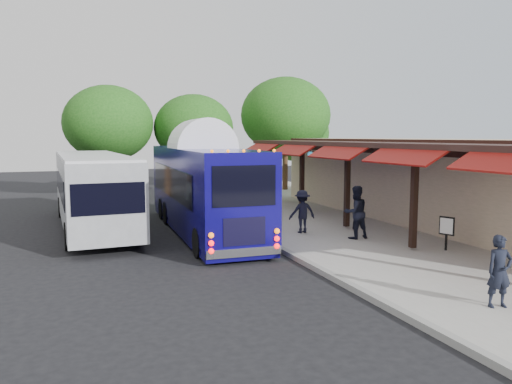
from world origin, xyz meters
name	(u,v)px	position (x,y,z in m)	size (l,w,h in m)	color
ground	(304,265)	(0.00, 0.00, 0.00)	(90.00, 90.00, 0.00)	black
sidewalk	(373,228)	(5.00, 4.00, 0.07)	(10.00, 40.00, 0.15)	#9E9B93
curb	(257,237)	(0.05, 4.00, 0.07)	(0.20, 40.00, 0.16)	gray
station_shelter	(443,181)	(8.38, 4.00, 1.85)	(8.15, 20.00, 3.60)	tan
coach_bus	(202,184)	(-1.45, 6.04, 1.88)	(2.65, 11.02, 3.50)	#0E0862
city_bus	(92,188)	(-5.41, 8.39, 1.65)	(2.87, 11.23, 2.99)	gray
ped_a	(499,271)	(2.05, -5.00, 0.92)	(0.56, 0.37, 1.53)	black
ped_b	(356,212)	(3.04, 2.17, 1.08)	(0.90, 0.70, 1.86)	black
ped_c	(258,200)	(1.01, 6.42, 1.11)	(1.12, 0.47, 1.91)	black
ped_d	(302,212)	(1.76, 3.79, 0.94)	(1.03, 0.59, 1.59)	black
sign_board	(447,228)	(4.72, -0.43, 0.88)	(0.23, 0.46, 1.07)	black
tree_left	(194,128)	(1.10, 17.92, 4.21)	(4.93, 4.93, 6.31)	#382314
tree_mid	(285,116)	(7.34, 17.92, 5.08)	(5.95, 5.95, 7.62)	#382314
tree_right	(296,133)	(8.60, 18.97, 3.94)	(4.62, 4.62, 5.91)	#382314
tree_far	(108,123)	(-3.98, 18.21, 4.48)	(5.25, 5.25, 6.72)	#382314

